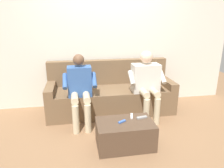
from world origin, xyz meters
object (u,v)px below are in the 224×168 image
at_px(couch, 110,95).
at_px(remote_blue, 122,121).
at_px(person_right_seated, 80,86).
at_px(remote_white, 132,116).
at_px(remote_gray, 142,117).
at_px(person_left_seated, 147,81).
at_px(coffee_table, 125,134).

xyz_separation_m(couch, remote_blue, (0.04, 1.17, 0.06)).
distance_m(person_right_seated, remote_white, 0.97).
height_order(person_right_seated, remote_gray, person_right_seated).
bearing_deg(person_right_seated, remote_white, 137.22).
bearing_deg(person_left_seated, remote_white, 57.43).
bearing_deg(remote_gray, person_left_seated, -123.51).
height_order(person_right_seated, remote_blue, person_right_seated).
height_order(person_left_seated, person_right_seated, person_left_seated).
xyz_separation_m(remote_white, remote_gray, (-0.13, 0.07, -0.00)).
bearing_deg(remote_white, couch, -158.21).
bearing_deg(couch, person_right_seated, 35.85).
bearing_deg(person_right_seated, remote_blue, 124.06).
bearing_deg(person_left_seated, remote_blue, 53.52).
height_order(coffee_table, person_right_seated, person_right_seated).
relative_size(remote_white, remote_gray, 0.96).
bearing_deg(remote_white, coffee_table, -26.88).
xyz_separation_m(couch, person_right_seated, (0.56, 0.40, 0.33)).
xyz_separation_m(couch, coffee_table, (0.00, 1.18, -0.13)).
bearing_deg(person_left_seated, coffee_table, 55.69).
height_order(person_left_seated, remote_white, person_left_seated).
distance_m(coffee_table, remote_white, 0.27).
relative_size(couch, person_right_seated, 2.00).
relative_size(coffee_table, remote_blue, 6.52).
bearing_deg(person_right_seated, person_left_seated, -177.68).
bearing_deg(coffee_table, couch, -90.00).
xyz_separation_m(couch, remote_gray, (-0.25, 1.10, 0.06)).
relative_size(coffee_table, person_left_seated, 0.66).
bearing_deg(remote_blue, person_left_seated, -158.22).
relative_size(person_left_seated, remote_white, 8.01).
bearing_deg(remote_white, person_left_seated, 162.33).
relative_size(remote_blue, remote_gray, 0.78).
height_order(couch, person_right_seated, person_right_seated).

